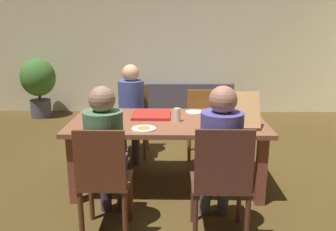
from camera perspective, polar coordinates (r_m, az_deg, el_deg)
name	(u,v)px	position (r m, az deg, el deg)	size (l,w,h in m)	color
ground_plane	(168,184)	(3.83, -0.03, -11.22)	(20.00, 20.00, 0.00)	#4F3B1A
back_wall	(171,39)	(6.75, 0.52, 12.43)	(7.27, 0.12, 2.81)	#F0E7C1
dining_table	(168,129)	(3.60, -0.03, -2.25)	(1.98, 1.00, 0.72)	brown
chair_0	(104,180)	(2.80, -10.51, -10.29)	(0.40, 0.39, 0.93)	brown
person_0	(106,148)	(2.86, -10.14, -5.22)	(0.31, 0.53, 1.23)	#3F3046
chair_1	(221,179)	(2.73, 8.76, -10.30)	(0.45, 0.40, 0.95)	#542E26
person_1	(220,149)	(2.79, 8.53, -5.40)	(0.33, 0.52, 1.24)	#3F444E
chair_2	(133,117)	(4.61, -5.82, -0.27)	(0.42, 0.45, 0.90)	brown
person_2	(131,104)	(4.41, -6.12, 1.88)	(0.33, 0.54, 1.19)	#443A48
chair_3	(202,120)	(4.54, 5.63, -0.71)	(0.41, 0.44, 0.85)	#9B5E2A
pizza_box_0	(151,115)	(3.73, -2.74, 0.12)	(0.40, 0.40, 0.03)	red
pizza_box_1	(236,118)	(3.53, 11.16, -0.40)	(0.35, 0.51, 0.34)	tan
plate_0	(102,118)	(3.67, -10.83, -0.43)	(0.21, 0.21, 0.03)	white
plate_1	(144,128)	(3.27, -3.99, -2.10)	(0.23, 0.23, 0.03)	white
plate_2	(195,112)	(3.88, 4.38, 0.56)	(0.20, 0.20, 0.01)	white
drinking_glass_0	(101,106)	(4.03, -10.98, 1.58)	(0.07, 0.07, 0.11)	#B1462D
drinking_glass_1	(99,110)	(3.86, -11.27, 0.96)	(0.06, 0.06, 0.11)	#B05327
drinking_glass_2	(177,115)	(3.51, 1.50, 0.10)	(0.07, 0.07, 0.14)	silver
couch	(181,107)	(6.13, 2.09, 1.47)	(1.71, 0.89, 0.74)	#504958
potted_plant	(38,82)	(6.79, -20.48, 5.19)	(0.62, 0.62, 1.08)	#4E5265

